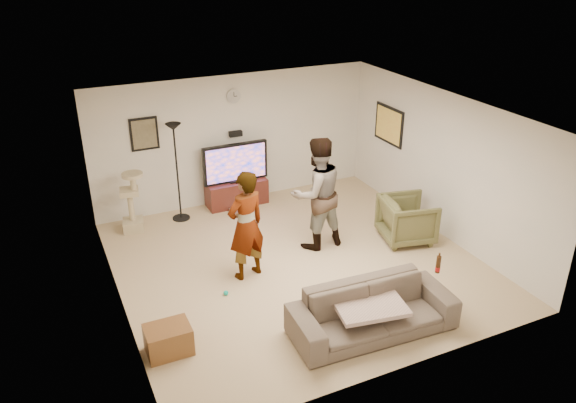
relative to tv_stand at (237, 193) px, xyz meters
name	(u,v)px	position (x,y,z in m)	size (l,w,h in m)	color
floor	(297,263)	(0.09, -2.50, -0.26)	(5.50, 5.50, 0.02)	tan
ceiling	(298,112)	(0.09, -2.50, 2.26)	(5.50, 5.50, 0.02)	white
wall_back	(235,139)	(0.09, 0.25, 1.00)	(5.50, 0.04, 2.50)	silver
wall_front	(405,283)	(0.09, -5.25, 1.00)	(5.50, 0.04, 2.50)	silver
wall_left	(112,228)	(-2.66, -2.50, 1.00)	(0.04, 5.50, 2.50)	silver
wall_right	(442,164)	(2.84, -2.50, 1.00)	(0.04, 5.50, 2.50)	silver
wall_clock	(234,96)	(0.09, 0.22, 1.85)	(0.26, 0.26, 0.04)	silver
wall_speaker	(236,134)	(0.09, 0.19, 1.13)	(0.25, 0.10, 0.10)	black
picture_back	(144,134)	(-1.61, 0.23, 1.35)	(0.42, 0.03, 0.52)	brown
picture_right	(389,125)	(2.82, -0.90, 1.25)	(0.03, 0.78, 0.62)	#F8C050
tv_stand	(237,193)	(0.00, 0.00, 0.00)	(1.18, 0.45, 0.49)	#401813
console_box	(241,211)	(-0.07, -0.40, -0.21)	(0.40, 0.30, 0.07)	silver
tv	(235,163)	(0.00, 0.00, 0.62)	(1.28, 0.08, 0.76)	black
tv_screen	(236,163)	(0.00, -0.04, 0.62)	(1.18, 0.01, 0.67)	#EC6A45
floor_lamp	(177,173)	(-1.17, -0.15, 0.67)	(0.32, 0.32, 1.84)	black
cat_tree	(130,202)	(-2.06, -0.24, 0.31)	(0.35, 0.35, 1.11)	tan
person_left	(246,226)	(-0.75, -2.51, 0.62)	(0.63, 0.42, 1.74)	#B3B2B6
person_right	(317,193)	(0.65, -2.10, 0.71)	(0.93, 0.73, 1.92)	#255D88
sofa	(373,311)	(0.24, -4.48, 0.07)	(2.19, 0.86, 0.64)	brown
throw_blanket	(369,305)	(0.18, -4.48, 0.19)	(0.90, 0.70, 0.06)	#CBA99D
beer_bottle	(438,264)	(1.25, -4.48, 0.52)	(0.06, 0.06, 0.25)	#381F0D
armchair	(407,220)	(2.14, -2.60, 0.14)	(0.83, 0.85, 0.78)	brown
side_table	(168,340)	(-2.31, -3.76, -0.06)	(0.56, 0.42, 0.37)	brown
toy_ball	(226,293)	(-1.24, -2.88, -0.21)	(0.07, 0.07, 0.07)	#0BA596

